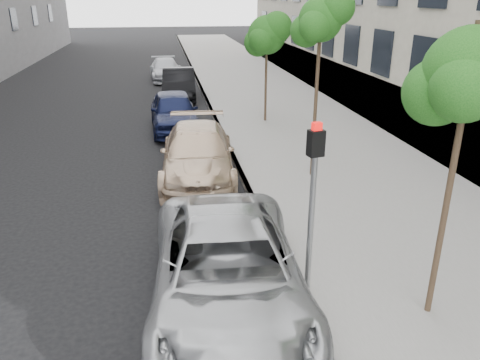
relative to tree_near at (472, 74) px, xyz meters
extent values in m
cube|color=gray|center=(1.07, 22.50, -4.02)|extent=(6.40, 72.00, 0.14)
cube|color=#9E9B93|center=(-2.05, 22.50, -4.02)|extent=(0.15, 72.00, 0.14)
cylinder|color=#38281C|center=(-0.03, 0.00, -1.62)|extent=(0.10, 0.10, 4.65)
sphere|color=#144F15|center=(-0.03, 0.00, 0.00)|extent=(1.30, 1.30, 1.30)
sphere|color=#144F15|center=(-0.33, 0.25, -0.30)|extent=(0.98, 0.98, 0.98)
cylinder|color=#38281C|center=(-0.03, 6.50, -1.42)|extent=(0.10, 0.10, 5.06)
sphere|color=#144F15|center=(-0.03, 6.50, 0.41)|extent=(1.17, 1.17, 1.17)
sphere|color=#144F15|center=(0.32, 6.30, 0.71)|extent=(0.93, 0.93, 0.93)
sphere|color=#144F15|center=(-0.33, 6.75, 0.11)|extent=(0.88, 0.88, 0.88)
cylinder|color=#38281C|center=(-0.03, 13.00, -1.86)|extent=(0.10, 0.10, 4.17)
sphere|color=#144F15|center=(-0.03, 13.00, -0.48)|extent=(1.52, 1.52, 1.52)
sphere|color=#144F15|center=(0.32, 12.80, -0.18)|extent=(1.21, 1.21, 1.21)
sphere|color=#144F15|center=(-0.33, 13.25, -0.78)|extent=(1.14, 1.14, 1.14)
cylinder|color=#939699|center=(-1.93, 0.74, -2.64)|extent=(0.10, 0.10, 2.61)
cube|color=black|center=(-1.93, 0.74, -1.13)|extent=(0.27, 0.23, 0.42)
cube|color=red|center=(-1.93, 0.74, -0.86)|extent=(0.16, 0.13, 0.12)
imported|color=#AFB2B4|center=(-3.33, 0.78, -3.32)|extent=(2.87, 5.65, 1.53)
imported|color=beige|center=(-3.33, 7.17, -3.34)|extent=(2.49, 5.30, 1.49)
imported|color=#101535|center=(-3.84, 12.60, -3.32)|extent=(1.97, 4.57, 1.54)
imported|color=black|center=(-3.39, 18.68, -3.32)|extent=(1.81, 4.73, 1.54)
imported|color=#AAADB3|center=(-3.99, 24.61, -3.43)|extent=(2.08, 4.64, 1.32)
camera|label=1|loc=(-4.22, -5.93, 1.02)|focal=35.00mm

